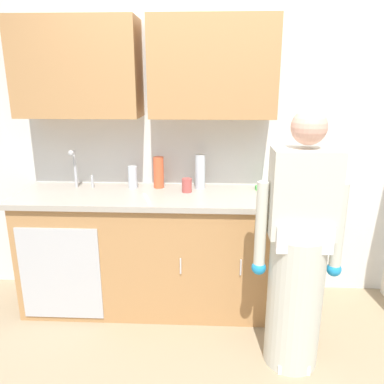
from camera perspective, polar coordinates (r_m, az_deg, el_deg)
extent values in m
plane|color=#998466|center=(2.71, 3.83, -24.35)|extent=(9.00, 9.00, 0.00)
cube|color=silver|center=(3.13, 3.97, 8.70)|extent=(4.80, 0.10, 2.70)
cube|color=#B27F4C|center=(3.05, -16.78, 17.30)|extent=(0.91, 0.34, 0.70)
cube|color=#B27F4C|center=(2.89, 3.12, 18.02)|extent=(0.91, 0.34, 0.70)
cube|color=#B27F4C|center=(3.09, -6.61, -8.95)|extent=(1.90, 0.60, 0.90)
cube|color=#B7BABF|center=(3.00, -19.16, -11.57)|extent=(0.60, 0.01, 0.72)
cylinder|color=silver|center=(2.76, -1.72, -11.04)|extent=(0.01, 0.01, 0.12)
cylinder|color=silver|center=(2.76, 7.32, -11.15)|extent=(0.01, 0.01, 0.12)
cube|color=#A8A093|center=(2.92, -6.91, -0.59)|extent=(1.96, 0.66, 0.04)
cube|color=#B7BABF|center=(3.06, -17.03, -0.51)|extent=(0.50, 0.36, 0.03)
cylinder|color=#B7BABF|center=(3.17, -17.09, 3.32)|extent=(0.02, 0.02, 0.30)
sphere|color=#B7BABF|center=(3.08, -17.67, 5.59)|extent=(0.04, 0.04, 0.04)
cylinder|color=#B7BABF|center=(3.15, -14.71, 1.56)|extent=(0.02, 0.02, 0.10)
cube|color=white|center=(2.78, 14.49, -22.78)|extent=(0.20, 0.26, 0.06)
cylinder|color=beige|center=(2.57, 15.07, -15.35)|extent=(0.34, 0.34, 0.88)
cube|color=beige|center=(2.29, 16.35, -0.19)|extent=(0.38, 0.22, 0.52)
sphere|color=#E1A58D|center=(2.21, 17.14, 9.29)|extent=(0.20, 0.20, 0.20)
cube|color=white|center=(2.25, 16.56, -6.92)|extent=(0.32, 0.04, 0.16)
cylinder|color=beige|center=(2.33, 10.30, -5.06)|extent=(0.07, 0.07, 0.55)
sphere|color=#1E8CCC|center=(2.44, 9.97, -11.08)|extent=(0.09, 0.09, 0.09)
cylinder|color=beige|center=(2.43, 21.13, -4.98)|extent=(0.07, 0.07, 0.55)
sphere|color=#1E8CCC|center=(2.54, 20.49, -10.78)|extent=(0.09, 0.09, 0.09)
cylinder|color=silver|center=(3.06, -8.87, 2.20)|extent=(0.07, 0.07, 0.18)
cylinder|color=#E05933|center=(3.04, -5.03, 2.95)|extent=(0.08, 0.08, 0.25)
cylinder|color=silver|center=(3.00, 1.22, 3.08)|extent=(0.08, 0.08, 0.27)
cylinder|color=#B24C47|center=(2.92, -0.77, 1.01)|extent=(0.08, 0.08, 0.11)
cube|color=silver|center=(2.78, -6.84, -0.96)|extent=(0.10, 0.24, 0.01)
cube|color=#4CBF4C|center=(3.04, 10.53, 0.63)|extent=(0.11, 0.07, 0.03)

